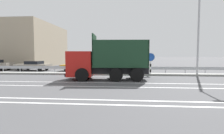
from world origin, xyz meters
TOP-DOWN VIEW (x-y plane):
  - ground_plane at (0.00, 0.00)m, footprint 320.00×320.00m
  - lane_strip_0 at (-0.54, -3.57)m, footprint 68.84×0.16m
  - lane_strip_1 at (-0.54, -5.21)m, footprint 68.84×0.16m
  - lane_strip_2 at (-0.54, -8.49)m, footprint 68.84×0.16m
  - lane_strip_3 at (-0.54, -9.24)m, footprint 68.84×0.16m
  - median_island at (0.00, 1.63)m, footprint 37.86×1.10m
  - median_guardrail at (0.00, 3.00)m, footprint 68.84×0.09m
  - dump_truck at (-1.31, -1.82)m, footprint 6.73×3.03m
  - median_road_sign at (3.38, 1.63)m, footprint 0.85×0.16m
  - street_lamp_1 at (7.91, 1.35)m, footprint 0.70×2.41m
  - parked_car_3 at (-11.32, 5.88)m, footprint 4.47×2.16m
  - parked_car_4 at (-4.98, 5.64)m, footprint 4.69×1.81m
  - parked_car_5 at (0.17, 5.90)m, footprint 4.83×2.19m
  - background_building_0 at (-18.47, 16.32)m, footprint 11.25×14.75m

SIDE VIEW (x-z plane):
  - ground_plane at x=0.00m, z-range 0.00..0.00m
  - lane_strip_0 at x=-0.54m, z-range 0.00..0.01m
  - lane_strip_1 at x=-0.54m, z-range 0.00..0.01m
  - lane_strip_2 at x=-0.54m, z-range 0.00..0.01m
  - lane_strip_3 at x=-0.54m, z-range 0.00..0.01m
  - median_island at x=0.00m, z-range 0.00..0.18m
  - median_guardrail at x=0.00m, z-range 0.18..0.96m
  - parked_car_3 at x=-11.32m, z-range 0.03..1.28m
  - parked_car_4 at x=-4.98m, z-range 0.02..1.30m
  - parked_car_5 at x=0.17m, z-range 0.03..1.31m
  - median_road_sign at x=3.38m, z-range 0.10..2.36m
  - dump_truck at x=-1.31m, z-range -0.59..3.12m
  - background_building_0 at x=-18.47m, z-range 0.00..7.79m
  - street_lamp_1 at x=7.91m, z-range 0.50..8.78m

